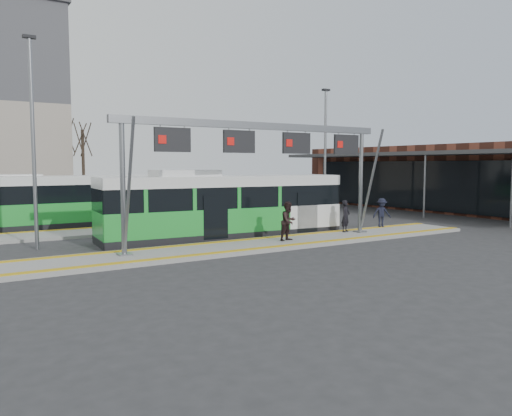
{
  "coord_description": "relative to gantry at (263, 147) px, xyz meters",
  "views": [
    {
      "loc": [
        -12.1,
        -18.02,
        3.54
      ],
      "look_at": [
        1.02,
        3.0,
        1.37
      ],
      "focal_mm": 35.0,
      "sensor_mm": 36.0,
      "label": 1
    }
  ],
  "objects": [
    {
      "name": "ground",
      "position": [
        0.35,
        -0.25,
        -4.3
      ],
      "size": [
        120.0,
        120.0,
        0.0
      ],
      "primitive_type": "plane",
      "color": "#2D2D30",
      "rests_on": "ground"
    },
    {
      "name": "platform_main",
      "position": [
        0.35,
        -0.25,
        -4.22
      ],
      "size": [
        22.0,
        3.0,
        0.15
      ],
      "primitive_type": "cube",
      "color": "gray",
      "rests_on": "ground"
    },
    {
      "name": "platform_second",
      "position": [
        -3.65,
        7.75,
        -4.22
      ],
      "size": [
        20.0,
        3.0,
        0.15
      ],
      "primitive_type": "cube",
      "color": "gray",
      "rests_on": "ground"
    },
    {
      "name": "tactile_main",
      "position": [
        0.35,
        -0.25,
        -4.14
      ],
      "size": [
        22.0,
        2.65,
        0.02
      ],
      "color": "gold",
      "rests_on": "platform_main"
    },
    {
      "name": "tactile_second",
      "position": [
        -3.65,
        8.9,
        -4.14
      ],
      "size": [
        20.0,
        0.35,
        0.02
      ],
      "color": "gold",
      "rests_on": "platform_second"
    },
    {
      "name": "gantry",
      "position": [
        0.0,
        0.0,
        0.0
      ],
      "size": [
        13.0,
        1.68,
        5.2
      ],
      "color": "slate",
      "rests_on": "platform_main"
    },
    {
      "name": "station_building",
      "position": [
        22.17,
        3.74,
        -1.76
      ],
      "size": [
        11.5,
        32.0,
        5.0
      ],
      "color": "brown",
      "rests_on": "ground"
    },
    {
      "name": "hero_bus",
      "position": [
        -0.34,
        2.97,
        -2.79
      ],
      "size": [
        12.13,
        3.36,
        3.3
      ],
      "rotation": [
        0.0,
        0.0,
        -0.07
      ],
      "color": "black",
      "rests_on": "ground"
    },
    {
      "name": "bg_bus_green",
      "position": [
        -6.84,
        11.34,
        -2.87
      ],
      "size": [
        11.65,
        2.66,
        2.9
      ],
      "rotation": [
        0.0,
        0.0,
        0.02
      ],
      "color": "black",
      "rests_on": "ground"
    },
    {
      "name": "passenger_a",
      "position": [
        5.28,
        0.49,
        -3.35
      ],
      "size": [
        0.68,
        0.57,
        1.6
      ],
      "primitive_type": "imported",
      "rotation": [
        0.0,
        0.0,
        0.39
      ],
      "color": "black",
      "rests_on": "platform_main"
    },
    {
      "name": "passenger_b",
      "position": [
        1.16,
        -0.33,
        -3.28
      ],
      "size": [
        0.99,
        0.86,
        1.74
      ],
      "primitive_type": "imported",
      "rotation": [
        0.0,
        0.0,
        0.26
      ],
      "color": "black",
      "rests_on": "platform_main"
    },
    {
      "name": "passenger_c",
      "position": [
        8.19,
        0.85,
        -3.36
      ],
      "size": [
        1.16,
        0.91,
        1.57
      ],
      "primitive_type": "imported",
      "rotation": [
        0.0,
        0.0,
        -0.37
      ],
      "color": "black",
      "rests_on": "platform_main"
    },
    {
      "name": "tree_left",
      "position": [
        -0.83,
        29.34,
        1.49
      ],
      "size": [
        1.4,
        1.4,
        7.64
      ],
      "color": "#382B21",
      "rests_on": "ground"
    },
    {
      "name": "tree_mid",
      "position": [
        -1.6,
        33.11,
        2.0
      ],
      "size": [
        1.4,
        1.4,
        8.31
      ],
      "color": "#382B21",
      "rests_on": "ground"
    },
    {
      "name": "lamp_west",
      "position": [
        -8.61,
        4.0,
        0.3
      ],
      "size": [
        0.5,
        0.25,
        8.72
      ],
      "color": "slate",
      "rests_on": "ground"
    },
    {
      "name": "lamp_east",
      "position": [
        8.55,
        6.05,
        0.05
      ],
      "size": [
        0.5,
        0.25,
        8.2
      ],
      "color": "slate",
      "rests_on": "ground"
    }
  ]
}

